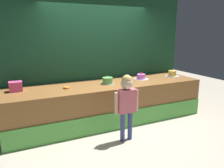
% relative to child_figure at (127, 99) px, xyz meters
% --- Properties ---
extents(ground_plane, '(12.00, 12.00, 0.00)m').
position_rel_child_figure_xyz_m(ground_plane, '(0.08, 0.44, -0.78)').
color(ground_plane, '#BCB29E').
extents(stage_platform, '(4.24, 1.05, 0.83)m').
position_rel_child_figure_xyz_m(stage_platform, '(0.08, 0.95, -0.36)').
color(stage_platform, brown).
rests_on(stage_platform, ground_plane).
extents(curtain_backdrop, '(4.53, 0.08, 2.91)m').
position_rel_child_figure_xyz_m(curtain_backdrop, '(0.08, 1.57, 0.68)').
color(curtain_backdrop, '#19472D').
rests_on(curtain_backdrop, ground_plane).
extents(child_figure, '(0.46, 0.21, 1.20)m').
position_rel_child_figure_xyz_m(child_figure, '(0.00, 0.00, 0.00)').
color(child_figure, '#3F4C8C').
rests_on(child_figure, ground_plane).
extents(pink_box, '(0.23, 0.18, 0.18)m').
position_rel_child_figure_xyz_m(pink_box, '(-1.72, 1.15, 0.15)').
color(pink_box, '#E94E97').
rests_on(pink_box, stage_platform).
extents(donut, '(0.12, 0.12, 0.04)m').
position_rel_child_figure_xyz_m(donut, '(-0.82, 0.94, 0.08)').
color(donut, orange).
rests_on(donut, stage_platform).
extents(cake_left, '(0.26, 0.26, 0.19)m').
position_rel_child_figure_xyz_m(cake_left, '(0.08, 0.97, 0.12)').
color(cake_left, silver).
rests_on(cake_left, stage_platform).
extents(cake_center, '(0.35, 0.35, 0.17)m').
position_rel_child_figure_xyz_m(cake_center, '(0.98, 1.06, 0.11)').
color(cake_center, white).
rests_on(cake_center, stage_platform).
extents(cake_right, '(0.36, 0.36, 0.18)m').
position_rel_child_figure_xyz_m(cake_right, '(1.88, 1.03, 0.12)').
color(cake_right, silver).
rests_on(cake_right, stage_platform).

